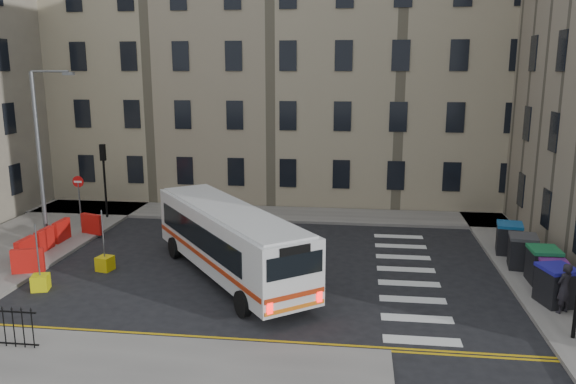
% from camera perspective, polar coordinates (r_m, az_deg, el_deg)
% --- Properties ---
extents(ground, '(120.00, 120.00, 0.00)m').
position_cam_1_polar(ground, '(23.94, 2.28, -7.79)').
color(ground, black).
rests_on(ground, ground).
extents(pavement_north, '(36.00, 3.20, 0.15)m').
position_cam_1_polar(pavement_north, '(33.01, -6.84, -2.06)').
color(pavement_north, slate).
rests_on(pavement_north, ground).
extents(pavement_east, '(2.40, 26.00, 0.15)m').
position_cam_1_polar(pavement_east, '(28.53, 21.42, -5.16)').
color(pavement_east, slate).
rests_on(pavement_east, ground).
extents(pavement_west, '(6.00, 22.00, 0.15)m').
position_cam_1_polar(pavement_west, '(29.43, -25.93, -5.03)').
color(pavement_west, slate).
rests_on(pavement_west, ground).
extents(pavement_sw, '(20.00, 6.00, 0.15)m').
position_cam_1_polar(pavement_sw, '(17.30, -26.05, -17.14)').
color(pavement_sw, slate).
rests_on(pavement_sw, ground).
extents(terrace_north, '(38.30, 10.80, 17.20)m').
position_cam_1_polar(terrace_north, '(38.93, -6.13, 12.83)').
color(terrace_north, tan).
rests_on(terrace_north, ground).
extents(traffic_light_nw, '(0.28, 0.22, 4.10)m').
position_cam_1_polar(traffic_light_nw, '(32.51, -18.20, 2.22)').
color(traffic_light_nw, black).
rests_on(traffic_light_nw, pavement_west).
extents(streetlamp, '(0.50, 0.22, 8.14)m').
position_cam_1_polar(streetlamp, '(28.85, -23.98, 3.51)').
color(streetlamp, '#595B5E').
rests_on(streetlamp, pavement_west).
extents(no_entry_north, '(0.60, 0.08, 3.00)m').
position_cam_1_polar(no_entry_north, '(31.12, -20.49, 0.13)').
color(no_entry_north, '#595B5E').
rests_on(no_entry_north, pavement_west).
extents(roadworks_barriers, '(1.66, 6.26, 1.00)m').
position_cam_1_polar(roadworks_barriers, '(27.75, -22.84, -4.51)').
color(roadworks_barriers, red).
rests_on(roadworks_barriers, pavement_west).
extents(bus, '(8.08, 9.62, 2.81)m').
position_cam_1_polar(bus, '(22.59, -5.98, -4.74)').
color(bus, silver).
rests_on(bus, ground).
extents(wheelie_bin_a, '(1.38, 1.49, 1.37)m').
position_cam_1_polar(wheelie_bin_a, '(22.03, 25.60, -8.53)').
color(wheelie_bin_a, black).
rests_on(wheelie_bin_a, pavement_east).
extents(wheelie_bin_b, '(1.03, 1.16, 1.22)m').
position_cam_1_polar(wheelie_bin_b, '(23.36, 25.16, -7.52)').
color(wheelie_bin_b, black).
rests_on(wheelie_bin_b, pavement_east).
extents(wheelie_bin_c, '(1.09, 1.26, 1.38)m').
position_cam_1_polar(wheelie_bin_c, '(23.95, 24.49, -6.78)').
color(wheelie_bin_c, black).
rests_on(wheelie_bin_c, pavement_east).
extents(wheelie_bin_d, '(1.28, 1.42, 1.39)m').
position_cam_1_polar(wheelie_bin_d, '(25.36, 22.70, -5.58)').
color(wheelie_bin_d, black).
rests_on(wheelie_bin_d, pavement_east).
extents(wheelie_bin_e, '(1.29, 1.42, 1.38)m').
position_cam_1_polar(wheelie_bin_e, '(27.08, 21.52, -4.38)').
color(wheelie_bin_e, black).
rests_on(wheelie_bin_e, pavement_east).
extents(pedestrian, '(0.76, 0.71, 1.74)m').
position_cam_1_polar(pedestrian, '(21.31, 26.24, -8.77)').
color(pedestrian, black).
rests_on(pedestrian, pavement_east).
extents(bollard_yellow, '(0.74, 0.74, 0.60)m').
position_cam_1_polar(bollard_yellow, '(23.59, -23.84, -8.40)').
color(bollard_yellow, '#CFCB0B').
rests_on(bollard_yellow, ground).
extents(bollard_chevron, '(0.71, 0.71, 0.60)m').
position_cam_1_polar(bollard_chevron, '(24.85, -18.09, -6.91)').
color(bollard_chevron, gold).
rests_on(bollard_chevron, ground).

